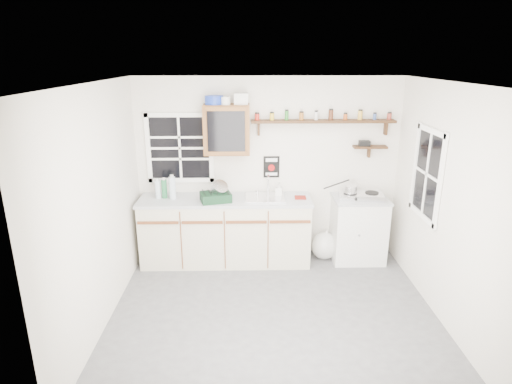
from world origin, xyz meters
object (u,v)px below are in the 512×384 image
(spice_shelf, at_px, (323,121))
(dish_rack, at_px, (217,194))
(right_cabinet, at_px, (358,229))
(upper_cabinet, at_px, (227,130))
(hotplate, at_px, (361,195))
(main_cabinet, at_px, (226,230))

(spice_shelf, distance_m, dish_rack, 1.71)
(right_cabinet, relative_size, spice_shelf, 0.48)
(upper_cabinet, height_order, hotplate, upper_cabinet)
(main_cabinet, height_order, spice_shelf, spice_shelf)
(upper_cabinet, relative_size, hotplate, 1.04)
(dish_rack, bearing_deg, main_cabinet, 31.62)
(right_cabinet, bearing_deg, main_cabinet, -179.21)
(main_cabinet, height_order, dish_rack, dish_rack)
(dish_rack, bearing_deg, spice_shelf, -2.15)
(main_cabinet, height_order, hotplate, hotplate)
(dish_rack, distance_m, hotplate, 1.94)
(spice_shelf, bearing_deg, main_cabinet, -170.74)
(main_cabinet, relative_size, dish_rack, 5.19)
(main_cabinet, xyz_separation_m, upper_cabinet, (0.03, 0.14, 1.36))
(main_cabinet, relative_size, right_cabinet, 2.54)
(main_cabinet, bearing_deg, upper_cabinet, 76.32)
(main_cabinet, xyz_separation_m, right_cabinet, (1.83, 0.03, -0.01))
(main_cabinet, height_order, upper_cabinet, upper_cabinet)
(dish_rack, bearing_deg, upper_cabinet, 46.46)
(main_cabinet, bearing_deg, dish_rack, -133.39)
(dish_rack, relative_size, hotplate, 0.71)
(right_cabinet, distance_m, spice_shelf, 1.58)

